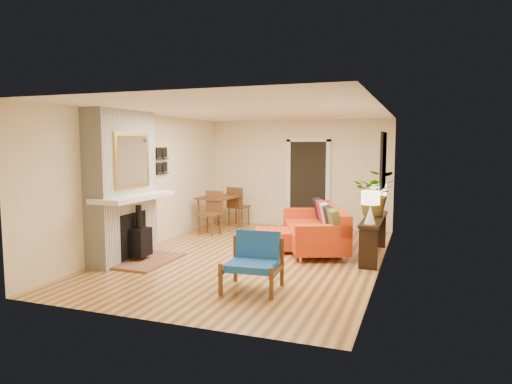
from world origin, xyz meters
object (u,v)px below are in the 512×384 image
Objects in this scene: console_table at (374,226)px; houseplant at (375,193)px; sofa at (318,229)px; dining_table at (222,203)px; lamp_near at (370,203)px; ottoman at (276,239)px; lamp_far at (378,194)px; blue_chair at (254,258)px.

console_table is 2.23× the size of houseplant.
houseplant is at bearing -5.93° from sofa.
dining_table is at bearing 157.28° from console_table.
lamp_near is (1.08, -1.04, 0.67)m from sofa.
houseplant is (1.79, 0.31, 0.91)m from ottoman.
ottoman is at bearing -149.55° from sofa.
ottoman is at bearing -170.03° from houseplant.
houseplant is at bearing 90.62° from lamp_near.
console_table is 3.43× the size of lamp_far.
sofa is at bearing 135.98° from lamp_near.
lamp_near is at bearing -90.00° from lamp_far.
sofa is 3.06× the size of blue_chair.
lamp_far is (0.00, 0.74, 0.49)m from console_table.
console_table is (1.40, 2.35, 0.15)m from blue_chair.
dining_table reaches higher than ottoman.
blue_chair is 3.02m from houseplant.
dining_table is 3.89m from houseplant.
sofa reaches higher than blue_chair.
console_table is at bearing 90.00° from lamp_near.
lamp_far is at bearing 24.64° from ottoman.
lamp_far is (3.64, -0.78, 0.43)m from dining_table.
sofa is 4.56× the size of lamp_near.
console_table is at bearing 59.18° from blue_chair.
blue_chair is at bearing -120.82° from console_table.
console_table is 0.61m from houseplant.
blue_chair is at bearing -114.39° from lamp_far.
console_table is (1.80, 0.08, 0.35)m from ottoman.
dining_table reaches higher than blue_chair.
houseplant is (1.07, -0.11, 0.75)m from sofa.
lamp_far reaches higher than console_table.
blue_chair is (0.40, -2.27, 0.20)m from ottoman.
houseplant reaches higher than dining_table.
dining_table is (-2.57, 1.18, 0.25)m from sofa.
ottoman is at bearing -155.36° from lamp_far.
lamp_near is at bearing -90.00° from console_table.
dining_table reaches higher than sofa.
lamp_far is at bearing 88.88° from houseplant.
blue_chair is at bearing -96.92° from sofa.
console_table is at bearing 2.62° from ottoman.
sofa is 1.31m from houseplant.
dining_table is 2.21× the size of houseplant.
sofa is at bearing -24.73° from dining_table.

